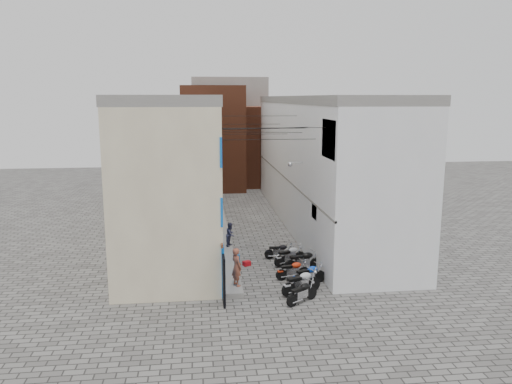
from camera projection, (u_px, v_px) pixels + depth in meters
name	position (u px, v px, depth m)	size (l,w,h in m)	color
ground	(279.00, 297.00, 22.59)	(90.00, 90.00, 0.00)	#53514E
plinth	(220.00, 224.00, 35.01)	(0.90, 26.00, 0.25)	gray
building_left	(176.00, 163.00, 33.81)	(5.10, 27.00, 9.00)	beige
building_right	(320.00, 161.00, 35.01)	(5.94, 26.00, 9.00)	white
building_far_brick_left	(213.00, 138.00, 48.75)	(6.00, 6.00, 10.00)	brown
building_far_brick_right	(261.00, 146.00, 51.46)	(5.00, 6.00, 8.00)	brown
building_far_concrete	(229.00, 129.00, 54.74)	(8.00, 5.00, 11.00)	gray
far_shopfront	(236.00, 181.00, 46.95)	(2.00, 0.30, 2.40)	black
overhead_wires	(259.00, 129.00, 28.72)	(5.80, 13.02, 1.32)	black
motorcycle_a	(302.00, 292.00, 21.85)	(0.57, 1.80, 1.04)	black
motorcycle_b	(301.00, 281.00, 22.83)	(0.66, 2.08, 1.21)	#B4B5BA
motorcycle_c	(309.00, 274.00, 24.00)	(0.59, 1.88, 1.09)	blue
motorcycle_d	(293.00, 269.00, 24.73)	(0.56, 1.78, 1.03)	red
motorcycle_e	(303.00, 260.00, 25.86)	(0.66, 2.08, 1.21)	black
motorcycle_f	(290.00, 255.00, 26.83)	(0.63, 1.98, 1.15)	#9C9CA0
motorcycle_g	(280.00, 250.00, 27.85)	(0.54, 1.71, 0.99)	black
person_a	(237.00, 267.00, 23.14)	(0.66, 0.43, 1.81)	#9C4E38
person_b	(230.00, 234.00, 29.41)	(0.68, 0.53, 1.40)	#33334D
water_jug_near	(237.00, 259.00, 26.98)	(0.36, 0.36, 0.56)	#2472B8
water_jug_far	(236.00, 258.00, 27.25)	(0.30, 0.30, 0.47)	blue
red_crate	(247.00, 263.00, 26.79)	(0.39, 0.29, 0.24)	#B70D15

